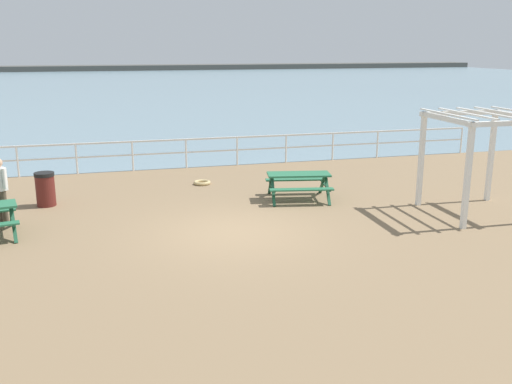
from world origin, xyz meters
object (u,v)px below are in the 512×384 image
at_px(lattice_pergola, 483,139).
at_px(litter_bin, 45,189).
at_px(picnic_table_near_left, 299,180).
at_px(visitor, 0,186).

height_order(lattice_pergola, litter_bin, lattice_pergola).
height_order(picnic_table_near_left, lattice_pergola, lattice_pergola).
relative_size(picnic_table_near_left, litter_bin, 2.16).
height_order(picnic_table_near_left, litter_bin, litter_bin).
xyz_separation_m(picnic_table_near_left, visitor, (-7.96, -0.19, 0.36)).
bearing_deg(picnic_table_near_left, visitor, -167.76).
height_order(visitor, litter_bin, visitor).
distance_m(visitor, lattice_pergola, 12.37).
bearing_deg(litter_bin, visitor, -123.49).
distance_m(visitor, litter_bin, 1.73).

